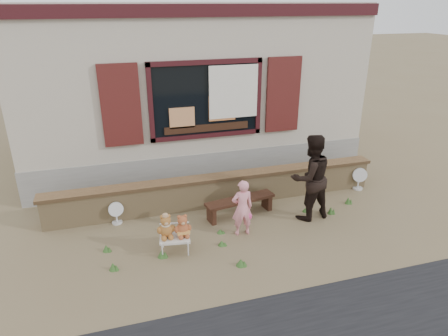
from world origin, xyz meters
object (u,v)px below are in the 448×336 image
object	(u,v)px
bench	(240,203)
child	(242,208)
teddy_bear_left	(166,225)
adult	(310,178)
teddy_bear_right	(182,225)
folding_chair	(175,237)

from	to	relation	value
bench	child	xyz separation A→B (m)	(-0.19, -0.67, 0.27)
bench	teddy_bear_left	xyz separation A→B (m)	(-1.62, -0.86, 0.26)
adult	teddy_bear_right	bearing A→B (deg)	2.76
folding_chair	child	bearing A→B (deg)	18.66
bench	teddy_bear_left	distance (m)	1.85
folding_chair	adult	world-z (taller)	adult
child	teddy_bear_left	bearing A→B (deg)	9.31
child	adult	size ratio (longest dim) A/B	0.63
teddy_bear_right	teddy_bear_left	bearing A→B (deg)	180.00
teddy_bear_right	child	bearing A→B (deg)	20.84
bench	teddy_bear_right	xyz separation A→B (m)	(-1.34, -0.91, 0.25)
bench	adult	size ratio (longest dim) A/B	0.86
bench	folding_chair	bearing A→B (deg)	-159.20
bench	adult	bearing A→B (deg)	-29.56
folding_chair	bench	bearing A→B (deg)	40.20
teddy_bear_right	bench	bearing A→B (deg)	43.40
folding_chair	child	xyz separation A→B (m)	(1.29, 0.21, 0.26)
folding_chair	adult	bearing A→B (deg)	18.28
folding_chair	teddy_bear_right	distance (m)	0.27
bench	child	bearing A→B (deg)	-115.84
teddy_bear_left	folding_chair	bearing A→B (deg)	0.00
bench	teddy_bear_right	world-z (taller)	teddy_bear_right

